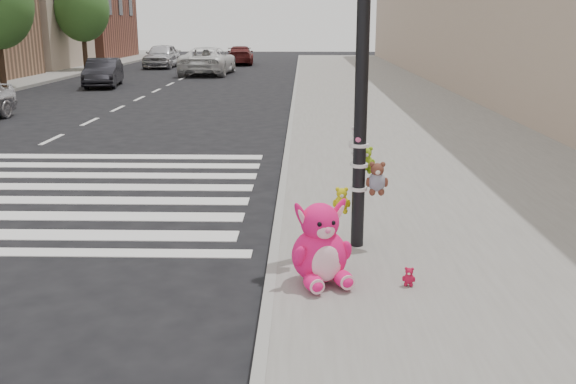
# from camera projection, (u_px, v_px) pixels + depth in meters

# --- Properties ---
(ground) EXTENTS (120.00, 120.00, 0.00)m
(ground) POSITION_uv_depth(u_px,v_px,m) (116.00, 315.00, 6.56)
(ground) COLOR black
(ground) RESTS_ON ground
(sidewalk_near) EXTENTS (7.00, 80.00, 0.14)m
(sidewalk_near) POSITION_uv_depth(u_px,v_px,m) (426.00, 139.00, 16.09)
(sidewalk_near) COLOR slate
(sidewalk_near) RESTS_ON ground
(curb_edge) EXTENTS (0.12, 80.00, 0.15)m
(curb_edge) POSITION_uv_depth(u_px,v_px,m) (289.00, 138.00, 16.17)
(curb_edge) COLOR gray
(curb_edge) RESTS_ON ground
(bld_far_e) EXTENTS (6.00, 10.00, 9.00)m
(bld_far_e) POSITION_uv_depth(u_px,v_px,m) (82.00, 1.00, 50.20)
(bld_far_e) COLOR brown
(bld_far_e) RESTS_ON ground
(signal_pole) EXTENTS (0.68, 0.48, 4.00)m
(signal_pole) POSITION_uv_depth(u_px,v_px,m) (362.00, 115.00, 7.78)
(signal_pole) COLOR black
(signal_pole) RESTS_ON sidewalk_near
(tree_far_c) EXTENTS (3.20, 3.20, 5.44)m
(tree_far_c) POSITION_uv_depth(u_px,v_px,m) (82.00, 9.00, 37.76)
(tree_far_c) COLOR #382619
(tree_far_c) RESTS_ON sidewalk_far
(pink_bunny) EXTENTS (0.78, 0.84, 0.95)m
(pink_bunny) POSITION_uv_depth(u_px,v_px,m) (321.00, 249.00, 6.93)
(pink_bunny) COLOR #FF1570
(pink_bunny) RESTS_ON sidewalk_near
(red_teddy) EXTENTS (0.17, 0.13, 0.21)m
(red_teddy) POSITION_uv_depth(u_px,v_px,m) (409.00, 277.00, 6.91)
(red_teddy) COLOR #BA1237
(red_teddy) RESTS_ON sidewalk_near
(car_dark_far) EXTENTS (1.94, 4.07, 1.29)m
(car_dark_far) POSITION_uv_depth(u_px,v_px,m) (103.00, 73.00, 29.48)
(car_dark_far) COLOR black
(car_dark_far) RESTS_ON ground
(car_white_near) EXTENTS (2.78, 5.65, 1.54)m
(car_white_near) POSITION_uv_depth(u_px,v_px,m) (208.00, 61.00, 36.29)
(car_white_near) COLOR silver
(car_white_near) RESTS_ON ground
(car_maroon_near) EXTENTS (2.10, 4.54, 1.28)m
(car_maroon_near) POSITION_uv_depth(u_px,v_px,m) (240.00, 55.00, 44.77)
(car_maroon_near) COLOR #561918
(car_maroon_near) RESTS_ON ground
(car_silver_deep) EXTENTS (1.87, 4.54, 1.54)m
(car_silver_deep) POSITION_uv_depth(u_px,v_px,m) (162.00, 56.00, 41.60)
(car_silver_deep) COLOR silver
(car_silver_deep) RESTS_ON ground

